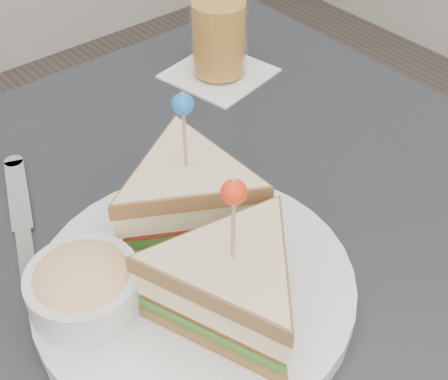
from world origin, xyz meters
TOP-DOWN VIEW (x-y plane):
  - table at (0.00, 0.00)m, footprint 0.80×0.80m
  - plate_meal at (-0.06, -0.04)m, footprint 0.38×0.38m
  - cutlery_knife at (-0.15, 0.14)m, footprint 0.10×0.21m
  - drink_set at (0.20, 0.25)m, footprint 0.15×0.15m

SIDE VIEW (x-z plane):
  - table at x=0.00m, z-range 0.30..1.05m
  - cutlery_knife at x=-0.15m, z-range 0.75..0.76m
  - plate_meal at x=-0.06m, z-range 0.71..0.89m
  - drink_set at x=0.20m, z-range 0.74..0.90m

